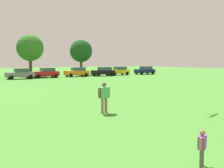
{
  "coord_description": "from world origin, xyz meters",
  "views": [
    {
      "loc": [
        -4.03,
        -0.96,
        2.99
      ],
      "look_at": [
        2.69,
        10.13,
        1.84
      ],
      "focal_mm": 43.47,
      "sensor_mm": 36.0,
      "label": 1
    }
  ],
  "objects_px": {
    "parked_car_navy_7": "(145,70)",
    "tree_right": "(30,48)",
    "adult_bystander": "(104,95)",
    "parked_car_orange_4": "(77,72)",
    "child_kite_flyer": "(202,145)",
    "parked_car_yellow_6": "(119,71)",
    "tree_far_right": "(81,51)",
    "parked_car_black_5": "(104,71)",
    "parked_car_gray_2": "(20,74)",
    "parked_car_red_3": "(46,73)"
  },
  "relations": [
    {
      "from": "parked_car_gray_2",
      "to": "adult_bystander",
      "type": "bearing_deg",
      "value": 85.68
    },
    {
      "from": "parked_car_black_5",
      "to": "tree_far_right",
      "type": "bearing_deg",
      "value": -73.55
    },
    {
      "from": "parked_car_red_3",
      "to": "parked_car_navy_7",
      "type": "xyz_separation_m",
      "value": [
        21.19,
        0.06,
        0.0
      ]
    },
    {
      "from": "child_kite_flyer",
      "to": "parked_car_yellow_6",
      "type": "bearing_deg",
      "value": 28.95
    },
    {
      "from": "adult_bystander",
      "to": "tree_right",
      "type": "height_order",
      "value": "tree_right"
    },
    {
      "from": "adult_bystander",
      "to": "tree_right",
      "type": "xyz_separation_m",
      "value": [
        5.85,
        38.3,
        4.21
      ]
    },
    {
      "from": "parked_car_red_3",
      "to": "parked_car_yellow_6",
      "type": "xyz_separation_m",
      "value": [
        15.03,
        0.59,
        0.0
      ]
    },
    {
      "from": "parked_car_navy_7",
      "to": "tree_right",
      "type": "height_order",
      "value": "tree_right"
    },
    {
      "from": "parked_car_red_3",
      "to": "parked_car_yellow_6",
      "type": "relative_size",
      "value": 1.0
    },
    {
      "from": "adult_bystander",
      "to": "parked_car_gray_2",
      "type": "height_order",
      "value": "adult_bystander"
    },
    {
      "from": "child_kite_flyer",
      "to": "tree_far_right",
      "type": "distance_m",
      "value": 49.04
    },
    {
      "from": "tree_far_right",
      "to": "parked_car_orange_4",
      "type": "bearing_deg",
      "value": -121.34
    },
    {
      "from": "child_kite_flyer",
      "to": "adult_bystander",
      "type": "height_order",
      "value": "adult_bystander"
    },
    {
      "from": "parked_car_orange_4",
      "to": "parked_car_black_5",
      "type": "xyz_separation_m",
      "value": [
        5.17,
        -0.56,
        0.0
      ]
    },
    {
      "from": "parked_car_red_3",
      "to": "tree_far_right",
      "type": "height_order",
      "value": "tree_far_right"
    },
    {
      "from": "parked_car_gray_2",
      "to": "parked_car_orange_4",
      "type": "height_order",
      "value": "same"
    },
    {
      "from": "adult_bystander",
      "to": "parked_car_orange_4",
      "type": "xyz_separation_m",
      "value": [
        12.52,
        31.99,
        -0.18
      ]
    },
    {
      "from": "parked_car_orange_4",
      "to": "child_kite_flyer",
      "type": "bearing_deg",
      "value": 70.78
    },
    {
      "from": "adult_bystander",
      "to": "parked_car_orange_4",
      "type": "distance_m",
      "value": 34.35
    },
    {
      "from": "child_kite_flyer",
      "to": "tree_right",
      "type": "relative_size",
      "value": 0.14
    },
    {
      "from": "parked_car_black_5",
      "to": "parked_car_navy_7",
      "type": "distance_m",
      "value": 10.26
    },
    {
      "from": "parked_car_navy_7",
      "to": "tree_right",
      "type": "bearing_deg",
      "value": -16.26
    },
    {
      "from": "tree_far_right",
      "to": "parked_car_black_5",
      "type": "bearing_deg",
      "value": -73.55
    },
    {
      "from": "child_kite_flyer",
      "to": "parked_car_yellow_6",
      "type": "xyz_separation_m",
      "value": [
        23.26,
        40.53,
        0.23
      ]
    },
    {
      "from": "tree_right",
      "to": "parked_car_black_5",
      "type": "bearing_deg",
      "value": -30.13
    },
    {
      "from": "parked_car_navy_7",
      "to": "adult_bystander",
      "type": "bearing_deg",
      "value": 48.75
    },
    {
      "from": "tree_right",
      "to": "tree_far_right",
      "type": "distance_m",
      "value": 10.08
    },
    {
      "from": "parked_car_gray_2",
      "to": "parked_car_red_3",
      "type": "xyz_separation_m",
      "value": [
        4.4,
        0.75,
        0.0
      ]
    },
    {
      "from": "child_kite_flyer",
      "to": "parked_car_orange_4",
      "type": "bearing_deg",
      "value": 39.57
    },
    {
      "from": "parked_car_red_3",
      "to": "tree_right",
      "type": "xyz_separation_m",
      "value": [
        -0.9,
        6.51,
        4.4
      ]
    },
    {
      "from": "parked_car_gray_2",
      "to": "child_kite_flyer",
      "type": "bearing_deg",
      "value": 84.43
    },
    {
      "from": "parked_car_yellow_6",
      "to": "parked_car_navy_7",
      "type": "relative_size",
      "value": 1.0
    },
    {
      "from": "parked_car_navy_7",
      "to": "parked_car_orange_4",
      "type": "bearing_deg",
      "value": -0.49
    },
    {
      "from": "adult_bystander",
      "to": "parked_car_yellow_6",
      "type": "height_order",
      "value": "adult_bystander"
    },
    {
      "from": "adult_bystander",
      "to": "parked_car_orange_4",
      "type": "height_order",
      "value": "adult_bystander"
    },
    {
      "from": "child_kite_flyer",
      "to": "tree_right",
      "type": "bearing_deg",
      "value": 49.84
    },
    {
      "from": "parked_car_gray_2",
      "to": "parked_car_red_3",
      "type": "bearing_deg",
      "value": -170.34
    },
    {
      "from": "adult_bystander",
      "to": "tree_right",
      "type": "relative_size",
      "value": 0.23
    },
    {
      "from": "parked_car_black_5",
      "to": "parked_car_yellow_6",
      "type": "xyz_separation_m",
      "value": [
        4.09,
        0.96,
        0.0
      ]
    },
    {
      "from": "parked_car_black_5",
      "to": "tree_far_right",
      "type": "height_order",
      "value": "tree_far_right"
    },
    {
      "from": "parked_car_black_5",
      "to": "parked_car_orange_4",
      "type": "bearing_deg",
      "value": -6.19
    },
    {
      "from": "parked_car_orange_4",
      "to": "parked_car_navy_7",
      "type": "distance_m",
      "value": 15.42
    },
    {
      "from": "parked_car_yellow_6",
      "to": "parked_car_orange_4",
      "type": "bearing_deg",
      "value": 2.44
    },
    {
      "from": "parked_car_black_5",
      "to": "parked_car_gray_2",
      "type": "bearing_deg",
      "value": 1.43
    },
    {
      "from": "parked_car_gray_2",
      "to": "tree_right",
      "type": "distance_m",
      "value": 9.18
    },
    {
      "from": "child_kite_flyer",
      "to": "parked_car_gray_2",
      "type": "bearing_deg",
      "value": 53.23
    },
    {
      "from": "tree_far_right",
      "to": "parked_car_navy_7",
      "type": "bearing_deg",
      "value": -25.19
    },
    {
      "from": "adult_bystander",
      "to": "parked_car_gray_2",
      "type": "bearing_deg",
      "value": -103.37
    },
    {
      "from": "adult_bystander",
      "to": "parked_car_red_3",
      "type": "xyz_separation_m",
      "value": [
        6.75,
        31.79,
        -0.18
      ]
    },
    {
      "from": "child_kite_flyer",
      "to": "parked_car_yellow_6",
      "type": "height_order",
      "value": "parked_car_yellow_6"
    }
  ]
}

